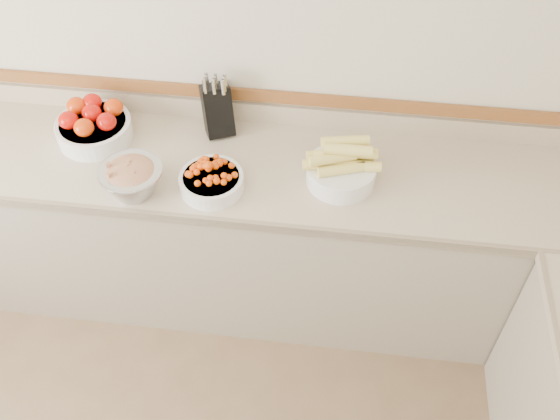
# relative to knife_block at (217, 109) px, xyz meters

# --- Properties ---
(back_wall) EXTENTS (4.00, 0.00, 4.00)m
(back_wall) POSITION_rel_knife_block_xyz_m (0.00, 0.10, 0.28)
(back_wall) COLOR beige
(back_wall) RESTS_ON ground_plane
(counter_back) EXTENTS (4.00, 0.65, 1.08)m
(counter_back) POSITION_rel_knife_block_xyz_m (0.00, -0.22, -0.57)
(counter_back) COLOR #C2AD8D
(counter_back) RESTS_ON ground_plane
(knife_block) EXTENTS (0.18, 0.19, 0.30)m
(knife_block) POSITION_rel_knife_block_xyz_m (0.00, 0.00, 0.00)
(knife_block) COLOR black
(knife_block) RESTS_ON counter_back
(tomato_bowl) EXTENTS (0.34, 0.34, 0.17)m
(tomato_bowl) POSITION_rel_knife_block_xyz_m (-0.55, -0.12, -0.05)
(tomato_bowl) COLOR white
(tomato_bowl) RESTS_ON counter_back
(cherry_tomato_bowl) EXTENTS (0.27, 0.27, 0.15)m
(cherry_tomato_bowl) POSITION_rel_knife_block_xyz_m (0.04, -0.37, -0.07)
(cherry_tomato_bowl) COLOR white
(cherry_tomato_bowl) RESTS_ON counter_back
(corn_bowl) EXTENTS (0.33, 0.30, 0.22)m
(corn_bowl) POSITION_rel_knife_block_xyz_m (0.57, -0.26, -0.05)
(corn_bowl) COLOR white
(corn_bowl) RESTS_ON counter_back
(rhubarb_bowl) EXTENTS (0.27, 0.27, 0.15)m
(rhubarb_bowl) POSITION_rel_knife_block_xyz_m (-0.28, -0.43, -0.05)
(rhubarb_bowl) COLOR #B2B2BA
(rhubarb_bowl) RESTS_ON counter_back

